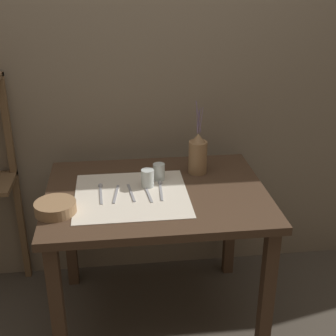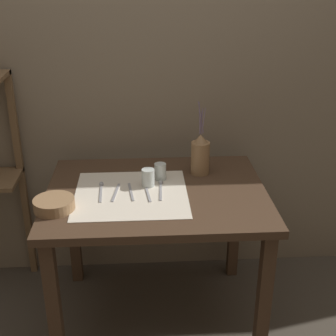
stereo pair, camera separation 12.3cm
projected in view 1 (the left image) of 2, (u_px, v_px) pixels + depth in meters
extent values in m
plane|color=#473F35|center=(158.00, 315.00, 2.63)|extent=(12.00, 12.00, 0.00)
cube|color=#7A6B56|center=(147.00, 82.00, 2.62)|extent=(7.00, 0.06, 2.40)
cube|color=#422D1E|center=(156.00, 194.00, 2.32)|extent=(1.09, 0.84, 0.04)
cube|color=#422D1E|center=(58.00, 314.00, 2.10)|extent=(0.06, 0.06, 0.74)
cube|color=#422D1E|center=(267.00, 297.00, 2.20)|extent=(0.06, 0.06, 0.74)
cube|color=#422D1E|center=(69.00, 230.00, 2.75)|extent=(0.06, 0.06, 0.74)
cube|color=#422D1E|center=(230.00, 220.00, 2.86)|extent=(0.06, 0.06, 0.74)
cube|color=brown|center=(16.00, 183.00, 2.70)|extent=(0.04, 0.04, 1.29)
cube|color=beige|center=(132.00, 195.00, 2.27)|extent=(0.55, 0.52, 0.00)
cylinder|color=olive|center=(198.00, 157.00, 2.48)|extent=(0.10, 0.10, 0.18)
cone|color=olive|center=(198.00, 138.00, 2.43)|extent=(0.07, 0.07, 0.04)
cylinder|color=slate|center=(198.00, 122.00, 2.41)|extent=(0.01, 0.01, 0.12)
cylinder|color=slate|center=(199.00, 120.00, 2.40)|extent=(0.01, 0.02, 0.14)
cylinder|color=slate|center=(197.00, 118.00, 2.39)|extent=(0.01, 0.01, 0.17)
cylinder|color=slate|center=(198.00, 117.00, 2.38)|extent=(0.04, 0.04, 0.18)
cylinder|color=slate|center=(201.00, 121.00, 2.39)|extent=(0.02, 0.03, 0.15)
cylinder|color=#8E6B47|center=(55.00, 207.00, 2.10)|extent=(0.19, 0.19, 0.05)
cylinder|color=silver|center=(148.00, 178.00, 2.33)|extent=(0.06, 0.06, 0.09)
cylinder|color=silver|center=(159.00, 172.00, 2.41)|extent=(0.06, 0.06, 0.09)
cube|color=#939399|center=(101.00, 195.00, 2.26)|extent=(0.02, 0.19, 0.00)
sphere|color=#939399|center=(100.00, 186.00, 2.34)|extent=(0.02, 0.02, 0.02)
cube|color=#939399|center=(116.00, 194.00, 2.27)|extent=(0.04, 0.19, 0.00)
cube|color=#939399|center=(131.00, 193.00, 2.28)|extent=(0.03, 0.19, 0.00)
cube|color=#939399|center=(148.00, 193.00, 2.27)|extent=(0.03, 0.19, 0.00)
cube|color=#939399|center=(161.00, 192.00, 2.29)|extent=(0.02, 0.19, 0.00)
sphere|color=#939399|center=(160.00, 183.00, 2.38)|extent=(0.02, 0.02, 0.02)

